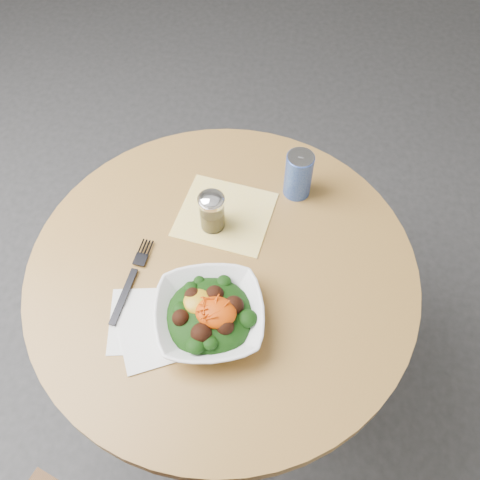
{
  "coord_description": "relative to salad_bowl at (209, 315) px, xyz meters",
  "views": [
    {
      "loc": [
        0.13,
        -0.62,
        1.8
      ],
      "look_at": [
        0.04,
        0.04,
        0.81
      ],
      "focal_mm": 40.0,
      "sensor_mm": 36.0,
      "label": 1
    }
  ],
  "objects": [
    {
      "name": "salad_bowl",
      "position": [
        0.0,
        0.0,
        0.0
      ],
      "size": [
        0.28,
        0.28,
        0.09
      ],
      "color": "white",
      "rests_on": "table"
    },
    {
      "name": "table",
      "position": [
        0.0,
        0.14,
        -0.23
      ],
      "size": [
        0.9,
        0.9,
        0.75
      ],
      "color": "black",
      "rests_on": "ground"
    },
    {
      "name": "spice_shaker",
      "position": [
        -0.04,
        0.25,
        0.02
      ],
      "size": [
        0.06,
        0.06,
        0.11
      ],
      "color": "silver",
      "rests_on": "table"
    },
    {
      "name": "fork",
      "position": [
        -0.19,
        0.08,
        -0.03
      ],
      "size": [
        0.05,
        0.23,
        0.0
      ],
      "color": "black",
      "rests_on": "table"
    },
    {
      "name": "beverage_can",
      "position": [
        0.15,
        0.39,
        0.03
      ],
      "size": [
        0.07,
        0.07,
        0.13
      ],
      "color": "#0D2C99",
      "rests_on": "table"
    },
    {
      "name": "ground",
      "position": [
        0.0,
        0.14,
        -0.78
      ],
      "size": [
        6.0,
        6.0,
        0.0
      ],
      "primitive_type": "plane",
      "color": "#302F32",
      "rests_on": "ground"
    },
    {
      "name": "cloth_napkin",
      "position": [
        -0.01,
        0.29,
        -0.03
      ],
      "size": [
        0.25,
        0.23,
        0.0
      ],
      "primitive_type": "cube",
      "rotation": [
        0.0,
        0.0,
        -0.15
      ],
      "color": "yellow",
      "rests_on": "table"
    },
    {
      "name": "paper_napkins",
      "position": [
        -0.12,
        -0.03,
        -0.03
      ],
      "size": [
        0.23,
        0.22,
        0.0
      ],
      "color": "white",
      "rests_on": "table"
    }
  ]
}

